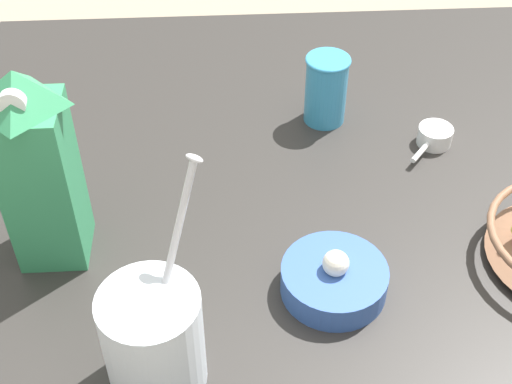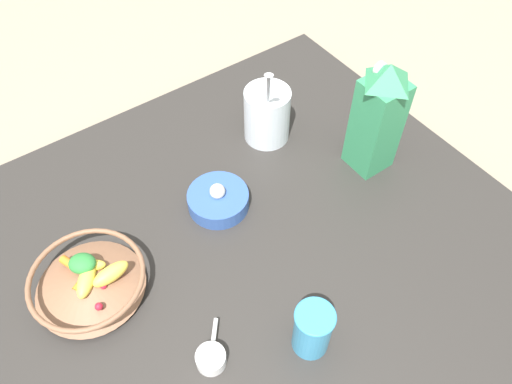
% 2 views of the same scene
% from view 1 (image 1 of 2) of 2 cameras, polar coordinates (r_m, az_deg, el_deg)
% --- Properties ---
extents(ground_plane, '(6.00, 6.00, 0.00)m').
position_cam_1_polar(ground_plane, '(1.01, 4.51, -2.44)').
color(ground_plane, gray).
extents(countertop, '(1.07, 1.07, 0.04)m').
position_cam_1_polar(countertop, '(1.00, 4.56, -1.72)').
color(countertop, '#2D2B28').
rests_on(countertop, ground_plane).
extents(milk_carton, '(0.08, 0.08, 0.27)m').
position_cam_1_polar(milk_carton, '(0.87, -17.05, 1.81)').
color(milk_carton, '#338C59').
rests_on(milk_carton, countertop).
extents(yogurt_tub, '(0.12, 0.14, 0.25)m').
position_cam_1_polar(yogurt_tub, '(0.75, -8.23, -11.33)').
color(yogurt_tub, silver).
rests_on(yogurt_tub, countertop).
extents(drinking_cup, '(0.07, 0.07, 0.11)m').
position_cam_1_polar(drinking_cup, '(1.11, 5.63, 8.29)').
color(drinking_cup, '#3893C6').
rests_on(drinking_cup, countertop).
extents(measuring_scoop, '(0.07, 0.08, 0.03)m').
position_cam_1_polar(measuring_scoop, '(1.11, 14.07, 4.34)').
color(measuring_scoop, white).
rests_on(measuring_scoop, countertop).
extents(garlic_bowl, '(0.13, 0.13, 0.06)m').
position_cam_1_polar(garlic_bowl, '(0.87, 6.26, -6.93)').
color(garlic_bowl, '#3356A3').
rests_on(garlic_bowl, countertop).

